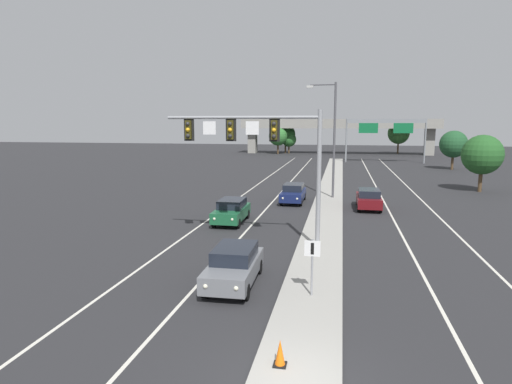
{
  "coord_description": "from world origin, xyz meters",
  "views": [
    {
      "loc": [
        1.01,
        -10.04,
        6.61
      ],
      "look_at": [
        -3.2,
        11.24,
        3.2
      ],
      "focal_mm": 30.43,
      "sensor_mm": 36.0,
      "label": 1
    }
  ],
  "objects_px": {
    "street_lamp_median": "(332,133)",
    "tree_far_right_a": "(399,133)",
    "tree_far_left_c": "(286,134)",
    "tree_far_left_a": "(278,136)",
    "car_oncoming_navy": "(293,193)",
    "overhead_signal_mast": "(263,145)",
    "car_receding_darkred": "(369,199)",
    "car_oncoming_grey": "(234,265)",
    "tree_far_left_b": "(289,140)",
    "car_oncoming_green": "(232,211)",
    "tree_far_right_c": "(482,155)",
    "median_sign_post": "(312,259)",
    "traffic_cone_median_nose": "(280,353)",
    "highway_sign_gantry": "(386,127)",
    "tree_far_right_b": "(454,144)"
  },
  "relations": [
    {
      "from": "car_receding_darkred",
      "to": "tree_far_right_a",
      "type": "bearing_deg",
      "value": 81.45
    },
    {
      "from": "car_oncoming_green",
      "to": "tree_far_left_b",
      "type": "distance_m",
      "value": 70.61
    },
    {
      "from": "car_receding_darkred",
      "to": "tree_far_right_a",
      "type": "xyz_separation_m",
      "value": [
        10.15,
        67.54,
        3.7
      ]
    },
    {
      "from": "overhead_signal_mast",
      "to": "tree_far_right_a",
      "type": "xyz_separation_m",
      "value": [
        16.42,
        79.59,
        -1.01
      ]
    },
    {
      "from": "traffic_cone_median_nose",
      "to": "tree_far_right_c",
      "type": "bearing_deg",
      "value": 66.88
    },
    {
      "from": "car_oncoming_grey",
      "to": "tree_far_left_b",
      "type": "xyz_separation_m",
      "value": [
        -7.59,
        81.49,
        2.29
      ]
    },
    {
      "from": "median_sign_post",
      "to": "car_oncoming_grey",
      "type": "height_order",
      "value": "median_sign_post"
    },
    {
      "from": "car_oncoming_navy",
      "to": "tree_far_left_a",
      "type": "bearing_deg",
      "value": 99.57
    },
    {
      "from": "tree_far_left_b",
      "to": "tree_far_left_c",
      "type": "distance_m",
      "value": 1.49
    },
    {
      "from": "overhead_signal_mast",
      "to": "tree_far_left_a",
      "type": "relative_size",
      "value": 1.4
    },
    {
      "from": "overhead_signal_mast",
      "to": "car_oncoming_grey",
      "type": "bearing_deg",
      "value": -91.62
    },
    {
      "from": "car_oncoming_grey",
      "to": "traffic_cone_median_nose",
      "type": "xyz_separation_m",
      "value": [
        2.77,
        -5.99,
        -0.31
      ]
    },
    {
      "from": "tree_far_right_c",
      "to": "car_oncoming_navy",
      "type": "bearing_deg",
      "value": -151.48
    },
    {
      "from": "car_oncoming_green",
      "to": "tree_far_left_a",
      "type": "xyz_separation_m",
      "value": [
        -6.75,
        67.68,
        3.07
      ]
    },
    {
      "from": "car_receding_darkred",
      "to": "tree_far_left_c",
      "type": "bearing_deg",
      "value": 103.06
    },
    {
      "from": "overhead_signal_mast",
      "to": "tree_far_left_c",
      "type": "height_order",
      "value": "overhead_signal_mast"
    },
    {
      "from": "traffic_cone_median_nose",
      "to": "tree_far_left_b",
      "type": "relative_size",
      "value": 0.15
    },
    {
      "from": "street_lamp_median",
      "to": "traffic_cone_median_nose",
      "type": "height_order",
      "value": "street_lamp_median"
    },
    {
      "from": "tree_far_right_a",
      "to": "car_oncoming_navy",
      "type": "bearing_deg",
      "value": -103.88
    },
    {
      "from": "tree_far_right_b",
      "to": "tree_far_right_a",
      "type": "distance_m",
      "value": 34.88
    },
    {
      "from": "overhead_signal_mast",
      "to": "tree_far_left_b",
      "type": "xyz_separation_m",
      "value": [
        -7.75,
        75.75,
        -2.42
      ]
    },
    {
      "from": "car_oncoming_grey",
      "to": "tree_far_right_c",
      "type": "bearing_deg",
      "value": 58.55
    },
    {
      "from": "car_oncoming_navy",
      "to": "tree_far_right_c",
      "type": "height_order",
      "value": "tree_far_right_c"
    },
    {
      "from": "tree_far_left_b",
      "to": "tree_far_right_a",
      "type": "height_order",
      "value": "tree_far_right_a"
    },
    {
      "from": "overhead_signal_mast",
      "to": "car_oncoming_navy",
      "type": "distance_m",
      "value": 14.48
    },
    {
      "from": "highway_sign_gantry",
      "to": "tree_far_left_b",
      "type": "height_order",
      "value": "highway_sign_gantry"
    },
    {
      "from": "overhead_signal_mast",
      "to": "car_oncoming_green",
      "type": "bearing_deg",
      "value": 120.33
    },
    {
      "from": "overhead_signal_mast",
      "to": "tree_far_right_c",
      "type": "relative_size",
      "value": 1.49
    },
    {
      "from": "street_lamp_median",
      "to": "median_sign_post",
      "type": "bearing_deg",
      "value": -90.17
    },
    {
      "from": "highway_sign_gantry",
      "to": "overhead_signal_mast",
      "type": "bearing_deg",
      "value": -101.61
    },
    {
      "from": "car_oncoming_navy",
      "to": "tree_far_left_a",
      "type": "distance_m",
      "value": 60.22
    },
    {
      "from": "car_oncoming_navy",
      "to": "tree_far_right_b",
      "type": "height_order",
      "value": "tree_far_right_b"
    },
    {
      "from": "traffic_cone_median_nose",
      "to": "tree_far_right_a",
      "type": "bearing_deg",
      "value": 81.4
    },
    {
      "from": "tree_far_right_c",
      "to": "tree_far_left_c",
      "type": "xyz_separation_m",
      "value": [
        -26.11,
        53.07,
        0.6
      ]
    },
    {
      "from": "street_lamp_median",
      "to": "tree_far_right_b",
      "type": "relative_size",
      "value": 1.76
    },
    {
      "from": "car_oncoming_grey",
      "to": "tree_far_right_b",
      "type": "relative_size",
      "value": 0.79
    },
    {
      "from": "street_lamp_median",
      "to": "tree_far_right_a",
      "type": "bearing_deg",
      "value": 78.21
    },
    {
      "from": "overhead_signal_mast",
      "to": "highway_sign_gantry",
      "type": "distance_m",
      "value": 56.02
    },
    {
      "from": "tree_far_left_a",
      "to": "street_lamp_median",
      "type": "bearing_deg",
      "value": -77.09
    },
    {
      "from": "tree_far_right_c",
      "to": "tree_far_left_c",
      "type": "distance_m",
      "value": 59.15
    },
    {
      "from": "median_sign_post",
      "to": "tree_far_left_b",
      "type": "bearing_deg",
      "value": 97.51
    },
    {
      "from": "highway_sign_gantry",
      "to": "tree_far_right_a",
      "type": "relative_size",
      "value": 1.92
    },
    {
      "from": "car_oncoming_navy",
      "to": "traffic_cone_median_nose",
      "type": "height_order",
      "value": "car_oncoming_navy"
    },
    {
      "from": "overhead_signal_mast",
      "to": "car_receding_darkred",
      "type": "relative_size",
      "value": 1.86
    },
    {
      "from": "tree_far_left_c",
      "to": "tree_far_left_a",
      "type": "relative_size",
      "value": 1.09
    },
    {
      "from": "car_oncoming_grey",
      "to": "tree_far_left_b",
      "type": "bearing_deg",
      "value": 95.32
    },
    {
      "from": "car_receding_darkred",
      "to": "traffic_cone_median_nose",
      "type": "height_order",
      "value": "car_receding_darkred"
    },
    {
      "from": "car_oncoming_navy",
      "to": "tree_far_left_a",
      "type": "relative_size",
      "value": 0.75
    },
    {
      "from": "car_oncoming_green",
      "to": "car_oncoming_navy",
      "type": "height_order",
      "value": "same"
    },
    {
      "from": "car_oncoming_green",
      "to": "tree_far_right_a",
      "type": "height_order",
      "value": "tree_far_right_a"
    }
  ]
}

